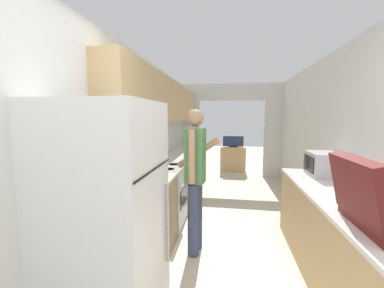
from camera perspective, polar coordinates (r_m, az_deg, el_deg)
The scene contains 12 objects.
wall_left at distance 3.77m, azimuth -9.90°, elevation 5.27°, with size 0.38×7.85×2.50m.
wall_right at distance 3.44m, azimuth 32.86°, elevation -0.64°, with size 0.06×7.85×2.50m.
wall_far_with_doorway at distance 6.48m, azimuth 9.48°, elevation 5.03°, with size 3.04×0.06×2.50m.
counter_left at distance 4.54m, azimuth -3.71°, elevation -8.41°, with size 0.62×4.23×0.88m.
counter_right at distance 2.82m, azimuth 32.12°, elevation -19.15°, with size 0.62×2.30×0.88m.
refrigerator at distance 1.98m, azimuth -19.73°, elevation -16.20°, with size 0.78×0.79×1.74m.
range_oven at distance 3.68m, azimuth -6.86°, elevation -12.03°, with size 0.66×0.77×1.02m.
person at distance 2.78m, azimuth 0.78°, elevation -7.98°, with size 0.55×0.41×1.71m.
suitcase at distance 2.02m, azimuth 38.77°, elevation -11.85°, with size 0.51×0.60×0.48m.
microwave at distance 3.39m, azimuth 29.21°, elevation -4.27°, with size 0.35×0.44×0.29m.
tv_cabinet at distance 7.16m, azimuth 9.86°, elevation -3.58°, with size 0.73×0.42×0.73m.
television at distance 7.04m, azimuth 9.95°, elevation 0.54°, with size 0.59×0.16×0.32m.
Camera 1 is at (-0.04, -1.00, 1.62)m, focal length 22.00 mm.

